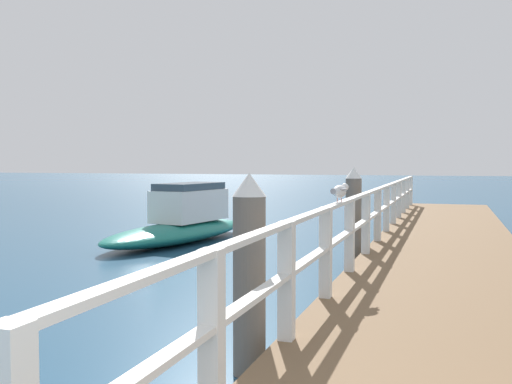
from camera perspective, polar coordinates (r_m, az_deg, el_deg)
name	(u,v)px	position (r m, az deg, el deg)	size (l,w,h in m)	color
pier_deck	(445,255)	(10.83, 17.84, -5.83)	(2.49, 20.24, 0.39)	brown
pier_railing	(378,208)	(10.81, 11.72, -1.55)	(0.12, 18.76, 0.96)	silver
dock_piling_near	(249,273)	(5.04, -0.66, -7.88)	(0.29, 0.29, 1.73)	#6B6056
dock_piling_far	(353,215)	(10.51, 9.43, -2.26)	(0.29, 0.29, 1.73)	#6B6056
seagull_foreground	(340,191)	(6.98, 8.14, 0.13)	(0.21, 0.48, 0.21)	white
boat_3	(182,222)	(13.51, -7.23, -2.94)	(2.24, 5.08, 1.33)	#197266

